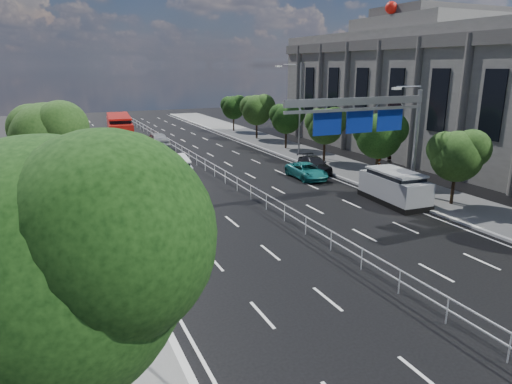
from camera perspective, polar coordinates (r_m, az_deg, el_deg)
ground at (r=19.87m, az=15.81°, el=-11.12°), size 160.00×160.00×0.00m
sidewalk_near at (r=15.86m, az=-20.01°, el=-18.56°), size 5.00×140.00×0.14m
kerb_near at (r=16.12m, az=-10.75°, el=-17.21°), size 0.25×140.00×0.15m
median_fence at (r=38.60m, az=-6.05°, el=3.20°), size 0.05×85.00×1.02m
hedge_near at (r=20.15m, az=-26.60°, el=-10.73°), size 1.00×36.00×0.44m
toilet_sign at (r=14.52m, az=-18.90°, el=-8.79°), size 1.62×0.18×4.34m
overhead_gantry at (r=30.05m, az=14.14°, el=9.13°), size 10.24×0.38×7.45m
streetlight_far at (r=45.37m, az=5.18°, el=11.04°), size 2.78×2.40×9.00m
civic_hall at (r=50.22m, az=21.11°, el=11.73°), size 14.40×36.00×14.35m
near_tree_big at (r=9.41m, az=-24.22°, el=-7.41°), size 5.72×5.33×7.71m
near_tree_back at (r=31.52m, az=-24.59°, el=6.66°), size 4.84×4.51×6.69m
far_tree_c at (r=31.24m, az=23.92°, el=4.45°), size 3.52×3.28×4.94m
far_tree_d at (r=36.51m, az=15.21°, el=7.08°), size 3.85×3.59×5.34m
far_tree_e at (r=42.51m, az=8.72°, el=8.39°), size 3.63×3.38×5.13m
far_tree_f at (r=48.92m, az=3.86°, el=9.37°), size 3.52×3.28×5.02m
far_tree_g at (r=55.57m, az=0.14°, el=10.42°), size 3.96×3.69×5.45m
far_tree_h at (r=62.46m, az=-2.80°, el=10.66°), size 3.41×3.18×4.91m
white_minivan at (r=35.25m, az=-9.98°, el=2.62°), size 2.60×4.83×2.00m
red_bus at (r=55.59m, az=-16.68°, el=7.61°), size 3.57×10.89×3.20m
near_car_silver at (r=51.94m, az=-12.26°, el=6.44°), size 2.16×4.91×1.64m
near_car_dark at (r=62.60m, az=-16.13°, el=7.60°), size 1.71×4.45×1.45m
silver_minivan at (r=31.13m, az=16.93°, el=0.60°), size 2.51×5.28×2.14m
parked_car_teal at (r=36.57m, az=6.35°, el=2.63°), size 2.18×4.46×1.22m
parked_car_dark at (r=38.95m, az=7.30°, el=3.43°), size 2.34×4.57×1.27m
pedestrian_a at (r=39.02m, az=15.13°, el=3.45°), size 0.67×0.62×1.53m
pedestrian_b at (r=37.47m, az=16.18°, el=3.05°), size 1.01×0.90×1.74m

